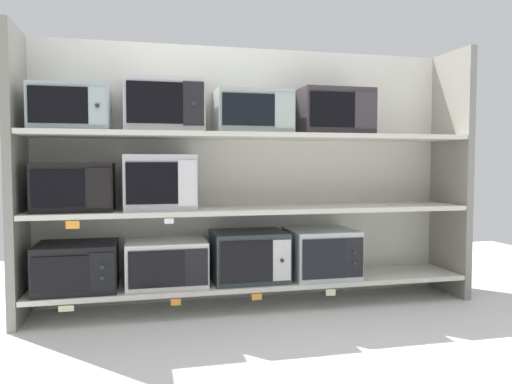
# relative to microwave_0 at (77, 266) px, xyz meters

# --- Properties ---
(ground) EXTENTS (6.82, 6.00, 0.02)m
(ground) POSITION_rel_microwave_0_xyz_m (1.11, -1.00, -0.32)
(ground) COLOR silver
(back_panel) EXTENTS (3.02, 0.04, 1.73)m
(back_panel) POSITION_rel_microwave_0_xyz_m (1.11, 0.25, 0.55)
(back_panel) COLOR beige
(back_panel) RESTS_ON ground
(upright_left) EXTENTS (0.05, 0.44, 1.73)m
(upright_left) POSITION_rel_microwave_0_xyz_m (-0.33, 0.00, 0.55)
(upright_left) COLOR gray
(upright_left) RESTS_ON ground
(upright_right) EXTENTS (0.05, 0.44, 1.73)m
(upright_right) POSITION_rel_microwave_0_xyz_m (2.55, 0.00, 0.55)
(upright_right) COLOR gray
(upright_right) RESTS_ON ground
(shelf_0) EXTENTS (2.82, 0.44, 0.03)m
(shelf_0) POSITION_rel_microwave_0_xyz_m (1.11, 0.00, -0.16)
(shelf_0) COLOR beige
(shelf_0) RESTS_ON ground
(microwave_0) EXTENTS (0.47, 0.42, 0.28)m
(microwave_0) POSITION_rel_microwave_0_xyz_m (0.00, 0.00, 0.00)
(microwave_0) COLOR black
(microwave_0) RESTS_ON shelf_0
(microwave_1) EXTENTS (0.50, 0.37, 0.28)m
(microwave_1) POSITION_rel_microwave_0_xyz_m (0.53, -0.00, -0.00)
(microwave_1) COLOR silver
(microwave_1) RESTS_ON shelf_0
(microwave_2) EXTENTS (0.47, 0.40, 0.32)m
(microwave_2) POSITION_rel_microwave_0_xyz_m (1.06, -0.00, 0.02)
(microwave_2) COLOR #293133
(microwave_2) RESTS_ON shelf_0
(microwave_3) EXTENTS (0.44, 0.44, 0.32)m
(microwave_3) POSITION_rel_microwave_0_xyz_m (1.56, -0.00, 0.02)
(microwave_3) COLOR #B3BBBE
(microwave_3) RESTS_ON shelf_0
(price_tag_0) EXTENTS (0.08, 0.00, 0.03)m
(price_tag_0) POSITION_rel_microwave_0_xyz_m (-0.04, -0.22, -0.19)
(price_tag_0) COLOR beige
(price_tag_1) EXTENTS (0.06, 0.00, 0.04)m
(price_tag_1) POSITION_rel_microwave_0_xyz_m (0.57, -0.22, -0.20)
(price_tag_1) COLOR orange
(price_tag_2) EXTENTS (0.06, 0.00, 0.04)m
(price_tag_2) POSITION_rel_microwave_0_xyz_m (1.07, -0.22, -0.19)
(price_tag_2) COLOR orange
(price_tag_3) EXTENTS (0.06, 0.00, 0.04)m
(price_tag_3) POSITION_rel_microwave_0_xyz_m (1.55, -0.22, -0.20)
(price_tag_3) COLOR beige
(shelf_1) EXTENTS (2.82, 0.44, 0.03)m
(shelf_1) POSITION_rel_microwave_0_xyz_m (1.11, 0.00, 0.32)
(shelf_1) COLOR beige
(microwave_4) EXTENTS (0.46, 0.34, 0.29)m
(microwave_4) POSITION_rel_microwave_0_xyz_m (-0.01, -0.00, 0.48)
(microwave_4) COLOR black
(microwave_4) RESTS_ON shelf_1
(microwave_5) EXTENTS (0.44, 0.35, 0.34)m
(microwave_5) POSITION_rel_microwave_0_xyz_m (0.50, -0.00, 0.51)
(microwave_5) COLOR #BCB5BC
(microwave_5) RESTS_ON shelf_1
(price_tag_4) EXTENTS (0.07, 0.00, 0.04)m
(price_tag_4) POSITION_rel_microwave_0_xyz_m (0.01, -0.22, 0.28)
(price_tag_4) COLOR orange
(price_tag_5) EXTENTS (0.05, 0.00, 0.03)m
(price_tag_5) POSITION_rel_microwave_0_xyz_m (0.54, -0.22, 0.29)
(price_tag_5) COLOR white
(shelf_2) EXTENTS (2.82, 0.44, 0.03)m
(shelf_2) POSITION_rel_microwave_0_xyz_m (1.11, 0.00, 0.80)
(shelf_2) COLOR beige
(microwave_6) EXTENTS (0.44, 0.40, 0.27)m
(microwave_6) POSITION_rel_microwave_0_xyz_m (-0.02, -0.00, 0.95)
(microwave_6) COLOR #97A6A7
(microwave_6) RESTS_ON shelf_2
(microwave_7) EXTENTS (0.48, 0.37, 0.32)m
(microwave_7) POSITION_rel_microwave_0_xyz_m (0.52, -0.00, 0.98)
(microwave_7) COLOR #BAB5B6
(microwave_7) RESTS_ON shelf_2
(microwave_8) EXTENTS (0.48, 0.36, 0.27)m
(microwave_8) POSITION_rel_microwave_0_xyz_m (1.08, 0.00, 0.95)
(microwave_8) COLOR #99A7A1
(microwave_8) RESTS_ON shelf_2
(microwave_9) EXTENTS (0.48, 0.34, 0.30)m
(microwave_9) POSITION_rel_microwave_0_xyz_m (1.65, -0.00, 0.97)
(microwave_9) COLOR #332D31
(microwave_9) RESTS_ON shelf_2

